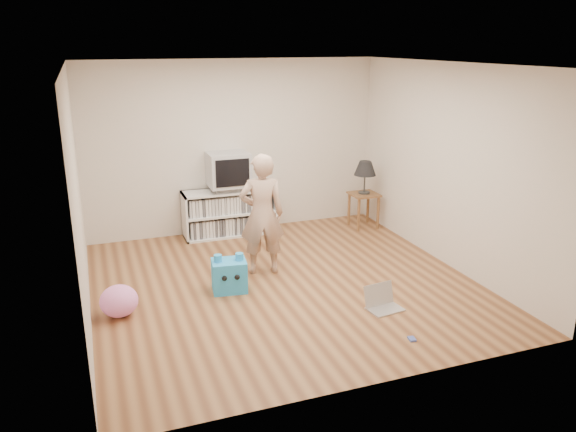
# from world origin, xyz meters

# --- Properties ---
(ground) EXTENTS (4.50, 4.50, 0.00)m
(ground) POSITION_xyz_m (0.00, 0.00, 0.00)
(ground) COLOR brown
(ground) RESTS_ON ground
(walls) EXTENTS (4.52, 4.52, 2.60)m
(walls) POSITION_xyz_m (0.00, 0.00, 1.30)
(walls) COLOR silver
(walls) RESTS_ON ground
(ceiling) EXTENTS (4.50, 4.50, 0.01)m
(ceiling) POSITION_xyz_m (0.00, 0.00, 2.60)
(ceiling) COLOR white
(ceiling) RESTS_ON walls
(media_unit) EXTENTS (1.40, 0.45, 0.70)m
(media_unit) POSITION_xyz_m (-0.16, 2.04, 0.35)
(media_unit) COLOR white
(media_unit) RESTS_ON ground
(dvd_deck) EXTENTS (0.45, 0.35, 0.07)m
(dvd_deck) POSITION_xyz_m (-0.16, 2.02, 0.73)
(dvd_deck) COLOR gray
(dvd_deck) RESTS_ON media_unit
(crt_tv) EXTENTS (0.60, 0.53, 0.50)m
(crt_tv) POSITION_xyz_m (-0.16, 2.02, 1.02)
(crt_tv) COLOR #B1B1B6
(crt_tv) RESTS_ON dvd_deck
(side_table) EXTENTS (0.42, 0.42, 0.55)m
(side_table) POSITION_xyz_m (1.92, 1.65, 0.42)
(side_table) COLOR brown
(side_table) RESTS_ON ground
(table_lamp) EXTENTS (0.34, 0.34, 0.52)m
(table_lamp) POSITION_xyz_m (1.92, 1.65, 0.94)
(table_lamp) COLOR #333333
(table_lamp) RESTS_ON side_table
(person) EXTENTS (0.62, 0.46, 1.55)m
(person) POSITION_xyz_m (-0.14, 0.45, 0.77)
(person) COLOR tan
(person) RESTS_ON ground
(laptop) EXTENTS (0.41, 0.35, 0.26)m
(laptop) POSITION_xyz_m (0.81, -0.98, 0.07)
(laptop) COLOR silver
(laptop) RESTS_ON ground
(playing_cards) EXTENTS (0.08, 0.10, 0.02)m
(playing_cards) POSITION_xyz_m (0.74, -1.71, 0.01)
(playing_cards) COLOR #475EBF
(playing_cards) RESTS_ON ground
(plush_blue) EXTENTS (0.44, 0.39, 0.46)m
(plush_blue) POSITION_xyz_m (-0.68, 0.04, 0.20)
(plush_blue) COLOR #269EF0
(plush_blue) RESTS_ON ground
(plush_pink) EXTENTS (0.48, 0.48, 0.35)m
(plush_pink) POSITION_xyz_m (-1.95, -0.18, 0.17)
(plush_pink) COLOR #FF85DB
(plush_pink) RESTS_ON ground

